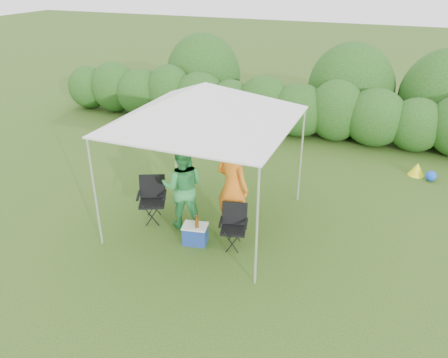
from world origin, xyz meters
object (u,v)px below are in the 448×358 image
at_px(woman, 183,187).
at_px(cooler, 195,234).
at_px(canopy, 206,103).
at_px(man, 232,187).
at_px(chair_right, 234,223).
at_px(chair_left, 152,196).

relative_size(woman, cooler, 3.39).
xyz_separation_m(canopy, man, (0.59, -0.17, -1.51)).
xyz_separation_m(chair_right, chair_left, (-1.85, 0.26, 0.06)).
height_order(man, cooler, man).
bearing_deg(canopy, man, -16.45).
relative_size(canopy, woman, 1.80).
relative_size(chair_right, woman, 0.47).
height_order(chair_right, chair_left, chair_left).
distance_m(canopy, woman, 1.68).
relative_size(man, cooler, 3.74).
height_order(chair_left, woman, woman).
height_order(canopy, chair_right, canopy).
bearing_deg(chair_left, chair_right, -32.99).
height_order(woman, cooler, woman).
distance_m(canopy, man, 1.63).
bearing_deg(chair_right, chair_left, 157.32).
bearing_deg(cooler, chair_right, 7.25).
xyz_separation_m(chair_left, cooler, (1.18, -0.49, -0.32)).
relative_size(chair_left, man, 0.48).
bearing_deg(chair_left, canopy, -7.29).
bearing_deg(man, woman, 26.86).
bearing_deg(cooler, canopy, 86.17).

